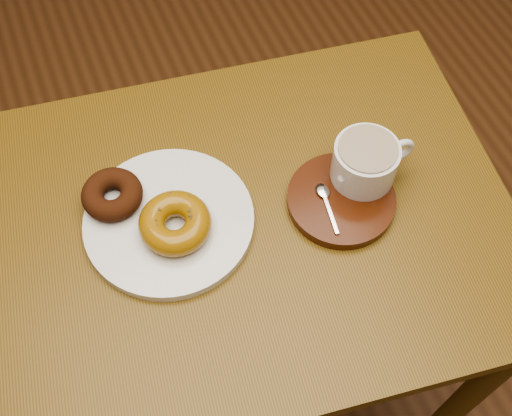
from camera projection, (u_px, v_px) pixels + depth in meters
name	position (u px, v px, depth m)	size (l,w,h in m)	color
ground	(310.00, 272.00, 1.80)	(6.00, 6.00, 0.00)	brown
cafe_table	(245.00, 255.00, 1.09)	(0.91, 0.73, 0.78)	brown
donut_plate	(169.00, 221.00, 0.97)	(0.26, 0.26, 0.02)	silver
donut_cinnamon	(112.00, 194.00, 0.97)	(0.09, 0.09, 0.03)	#38190B
donut_caramel	(175.00, 223.00, 0.94)	(0.13, 0.13, 0.04)	#91640F
saucer	(341.00, 200.00, 0.99)	(0.17, 0.17, 0.02)	#381507
coffee_cup	(366.00, 161.00, 0.98)	(0.13, 0.10, 0.07)	silver
teaspoon	(324.00, 195.00, 0.98)	(0.03, 0.09, 0.01)	silver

